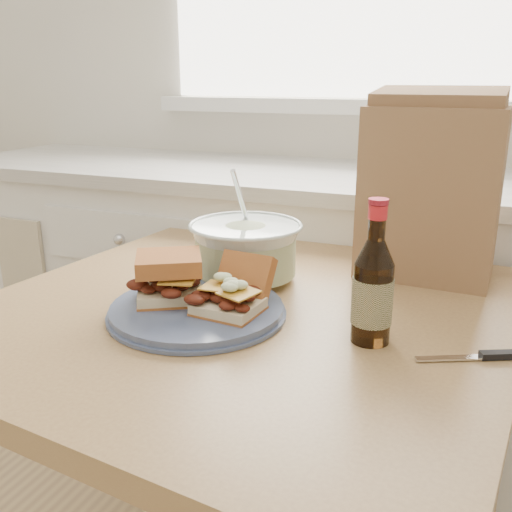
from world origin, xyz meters
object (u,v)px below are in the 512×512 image
at_px(beer_bottle, 373,290).
at_px(plate, 197,310).
at_px(paper_bag, 430,194).
at_px(coleslaw_bowl, 246,252).
at_px(dining_table, 248,360).

bearing_deg(beer_bottle, plate, 163.63).
relative_size(plate, beer_bottle, 1.32).
xyz_separation_m(plate, paper_bag, (0.35, 0.39, 0.17)).
distance_m(plate, coleslaw_bowl, 0.21).
bearing_deg(coleslaw_bowl, paper_bag, 27.64).
height_order(dining_table, beer_bottle, beer_bottle).
bearing_deg(paper_bag, dining_table, -130.26).
relative_size(dining_table, paper_bag, 3.00).
bearing_deg(plate, paper_bag, 47.77).
relative_size(coleslaw_bowl, beer_bottle, 1.00).
height_order(dining_table, plate, plate).
relative_size(dining_table, coleslaw_bowl, 4.51).
height_order(plate, paper_bag, paper_bag).
bearing_deg(coleslaw_bowl, beer_bottle, -32.57).
relative_size(beer_bottle, paper_bag, 0.66).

